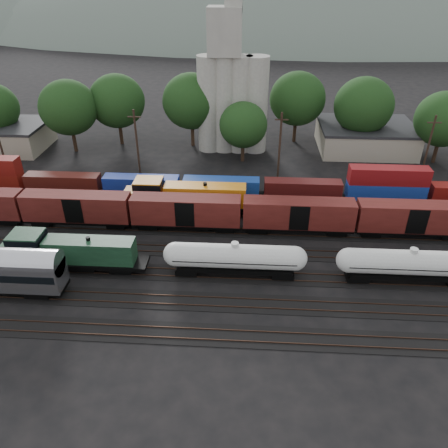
# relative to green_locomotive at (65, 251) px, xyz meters

# --- Properties ---
(ground) EXTENTS (600.00, 600.00, 0.00)m
(ground) POSITION_rel_green_locomotive_xyz_m (14.82, 5.00, -2.70)
(ground) COLOR black
(tracks) EXTENTS (180.00, 33.20, 0.20)m
(tracks) POSITION_rel_green_locomotive_xyz_m (14.82, 5.00, -2.65)
(tracks) COLOR black
(tracks) RESTS_ON ground
(green_locomotive) EXTENTS (17.93, 3.16, 4.75)m
(green_locomotive) POSITION_rel_green_locomotive_xyz_m (0.00, 0.00, 0.00)
(green_locomotive) COLOR black
(green_locomotive) RESTS_ON ground
(tank_car_a) EXTENTS (17.01, 3.05, 4.46)m
(tank_car_a) POSITION_rel_green_locomotive_xyz_m (20.49, -0.00, -0.05)
(tank_car_a) COLOR silver
(tank_car_a) RESTS_ON ground
(tank_car_b) EXTENTS (17.07, 3.06, 4.47)m
(tank_car_b) POSITION_rel_green_locomotive_xyz_m (40.83, -0.00, -0.04)
(tank_car_b) COLOR silver
(tank_car_b) RESTS_ON ground
(orange_locomotive) EXTENTS (19.91, 3.32, 4.98)m
(orange_locomotive) POSITION_rel_green_locomotive_xyz_m (12.14, 15.00, 0.12)
(orange_locomotive) COLOR black
(orange_locomotive) RESTS_ON ground
(boxcar_string) EXTENTS (184.40, 2.90, 4.20)m
(boxcar_string) POSITION_rel_green_locomotive_xyz_m (36.45, 10.00, 0.42)
(boxcar_string) COLOR black
(boxcar_string) RESTS_ON ground
(container_wall) EXTENTS (165.60, 2.60, 5.80)m
(container_wall) POSITION_rel_green_locomotive_xyz_m (12.44, 20.00, -0.47)
(container_wall) COLOR black
(container_wall) RESTS_ON ground
(grain_silo) EXTENTS (13.40, 5.00, 29.00)m
(grain_silo) POSITION_rel_green_locomotive_xyz_m (18.10, 41.00, 8.56)
(grain_silo) COLOR #A3A196
(grain_silo) RESTS_ON ground
(industrial_sheds) EXTENTS (119.38, 17.26, 5.10)m
(industrial_sheds) POSITION_rel_green_locomotive_xyz_m (21.44, 40.25, -0.14)
(industrial_sheds) COLOR #9E937F
(industrial_sheds) RESTS_ON ground
(tree_band) EXTENTS (168.05, 22.56, 14.49)m
(tree_band) POSITION_rel_green_locomotive_xyz_m (7.55, 40.91, 5.85)
(tree_band) COLOR black
(tree_band) RESTS_ON ground
(utility_poles) EXTENTS (122.20, 0.36, 12.00)m
(utility_poles) POSITION_rel_green_locomotive_xyz_m (14.82, 27.00, 3.51)
(utility_poles) COLOR black
(utility_poles) RESTS_ON ground
(distant_hills) EXTENTS (860.00, 286.00, 130.00)m
(distant_hills) POSITION_rel_green_locomotive_xyz_m (38.74, 265.00, -23.26)
(distant_hills) COLOR #59665B
(distant_hills) RESTS_ON ground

